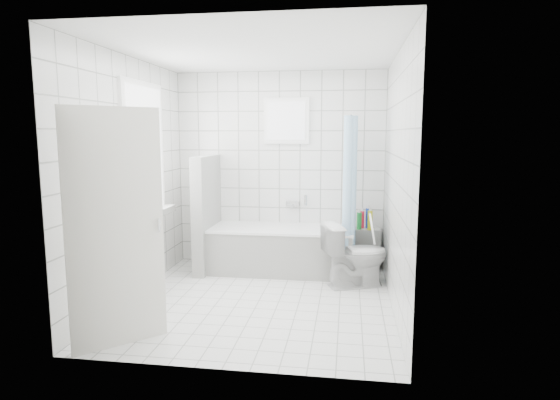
# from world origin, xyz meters

# --- Properties ---
(ground) EXTENTS (3.00, 3.00, 0.00)m
(ground) POSITION_xyz_m (0.00, 0.00, 0.00)
(ground) COLOR white
(ground) RESTS_ON ground
(ceiling) EXTENTS (3.00, 3.00, 0.00)m
(ceiling) POSITION_xyz_m (0.00, 0.00, 2.60)
(ceiling) COLOR white
(ceiling) RESTS_ON ground
(wall_back) EXTENTS (2.80, 0.02, 2.60)m
(wall_back) POSITION_xyz_m (0.00, 1.50, 1.30)
(wall_back) COLOR white
(wall_back) RESTS_ON ground
(wall_front) EXTENTS (2.80, 0.02, 2.60)m
(wall_front) POSITION_xyz_m (0.00, -1.50, 1.30)
(wall_front) COLOR white
(wall_front) RESTS_ON ground
(wall_left) EXTENTS (0.02, 3.00, 2.60)m
(wall_left) POSITION_xyz_m (-1.40, 0.00, 1.30)
(wall_left) COLOR white
(wall_left) RESTS_ON ground
(wall_right) EXTENTS (0.02, 3.00, 2.60)m
(wall_right) POSITION_xyz_m (1.40, 0.00, 1.30)
(wall_right) COLOR white
(wall_right) RESTS_ON ground
(window_left) EXTENTS (0.01, 0.90, 1.40)m
(window_left) POSITION_xyz_m (-1.35, 0.30, 1.60)
(window_left) COLOR white
(window_left) RESTS_ON wall_left
(window_back) EXTENTS (0.50, 0.01, 0.50)m
(window_back) POSITION_xyz_m (0.10, 1.46, 1.95)
(window_back) COLOR white
(window_back) RESTS_ON wall_back
(window_sill) EXTENTS (0.18, 1.02, 0.08)m
(window_sill) POSITION_xyz_m (-1.31, 0.30, 0.86)
(window_sill) COLOR white
(window_sill) RESTS_ON wall_left
(door) EXTENTS (0.60, 0.59, 2.00)m
(door) POSITION_xyz_m (-0.96, -1.20, 1.00)
(door) COLOR silver
(door) RESTS_ON ground
(bathtub) EXTENTS (1.83, 0.77, 0.58)m
(bathtub) POSITION_xyz_m (0.09, 1.12, 0.29)
(bathtub) COLOR white
(bathtub) RESTS_ON ground
(partition_wall) EXTENTS (0.15, 0.85, 1.50)m
(partition_wall) POSITION_xyz_m (-0.90, 1.07, 0.75)
(partition_wall) COLOR white
(partition_wall) RESTS_ON ground
(tiled_ledge) EXTENTS (0.40, 0.24, 0.55)m
(tiled_ledge) POSITION_xyz_m (1.15, 1.38, 0.28)
(tiled_ledge) COLOR white
(tiled_ledge) RESTS_ON ground
(toilet) EXTENTS (0.85, 0.67, 0.76)m
(toilet) POSITION_xyz_m (1.03, 0.65, 0.38)
(toilet) COLOR silver
(toilet) RESTS_ON ground
(curtain_rod) EXTENTS (0.02, 0.80, 0.02)m
(curtain_rod) POSITION_xyz_m (0.94, 1.10, 2.00)
(curtain_rod) COLOR silver
(curtain_rod) RESTS_ON wall_back
(shower_curtain) EXTENTS (0.14, 0.48, 1.78)m
(shower_curtain) POSITION_xyz_m (0.94, 0.97, 1.10)
(shower_curtain) COLOR #4899D4
(shower_curtain) RESTS_ON curtain_rod
(tub_faucet) EXTENTS (0.18, 0.06, 0.06)m
(tub_faucet) POSITION_xyz_m (0.19, 1.46, 0.85)
(tub_faucet) COLOR silver
(tub_faucet) RESTS_ON wall_back
(sill_bottles) EXTENTS (0.17, 0.61, 0.31)m
(sill_bottles) POSITION_xyz_m (-1.30, 0.23, 1.04)
(sill_bottles) COLOR white
(sill_bottles) RESTS_ON window_sill
(ledge_bottles) EXTENTS (0.20, 0.19, 0.26)m
(ledge_bottles) POSITION_xyz_m (1.15, 1.35, 0.67)
(ledge_bottles) COLOR red
(ledge_bottles) RESTS_ON tiled_ledge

